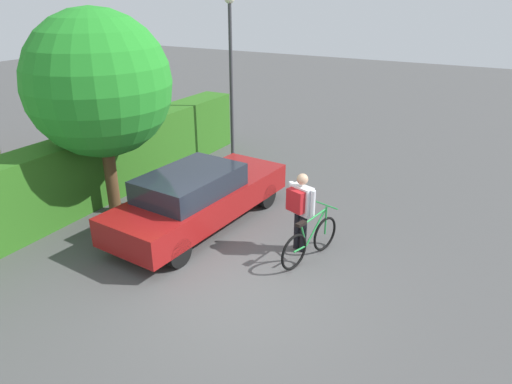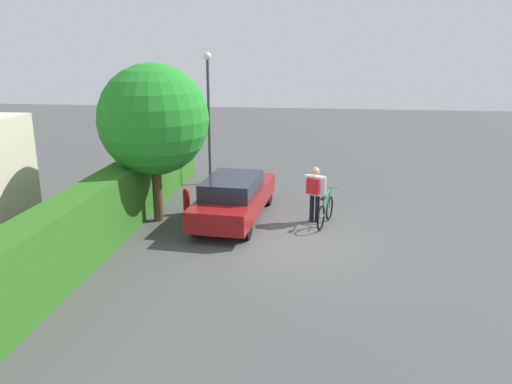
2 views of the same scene
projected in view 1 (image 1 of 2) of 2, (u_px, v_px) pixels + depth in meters
The scene contains 8 objects.
ground_plane at pixel (240, 289), 8.03m from camera, with size 60.00×60.00×0.00m, color #494949.
hedge_row at pixel (39, 189), 9.91m from camera, with size 14.04×0.90×1.70m, color #2C661C.
parked_car_near at pixel (199, 197), 9.92m from camera, with size 4.68×1.94×1.34m.
bicycle at pixel (310, 241), 8.78m from camera, with size 1.63×0.60×0.99m.
person_rider at pixel (300, 205), 8.85m from camera, with size 0.46×0.63×1.63m.
street_lamp at pixel (231, 59), 12.88m from camera, with size 0.28×0.28×4.73m.
tree_kerbside at pixel (99, 85), 9.72m from camera, with size 3.10×3.10×4.51m.
fire_hydrant at pixel (155, 189), 11.01m from camera, with size 0.20×0.20×0.81m.
Camera 1 is at (-5.70, -3.48, 4.76)m, focal length 32.34 mm.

